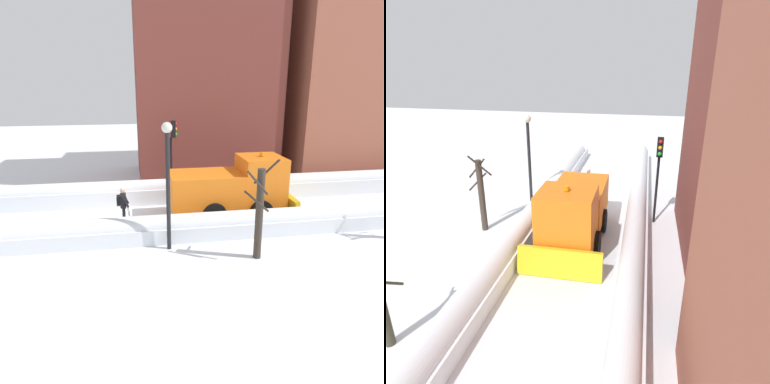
# 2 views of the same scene
# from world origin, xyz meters

# --- Properties ---
(ground_plane) EXTENTS (80.00, 80.00, 0.00)m
(ground_plane) POSITION_xyz_m (0.00, 10.00, 0.00)
(ground_plane) COLOR white
(snowbank_left) EXTENTS (1.10, 36.00, 1.29)m
(snowbank_left) POSITION_xyz_m (-2.44, 10.00, 0.61)
(snowbank_left) COLOR white
(snowbank_left) RESTS_ON ground
(snowbank_right) EXTENTS (1.10, 36.00, 1.10)m
(snowbank_right) POSITION_xyz_m (2.44, 10.00, 0.49)
(snowbank_right) COLOR white
(snowbank_right) RESTS_ON ground
(plow_truck) EXTENTS (3.20, 5.98, 3.12)m
(plow_truck) POSITION_xyz_m (0.17, 6.06, 1.48)
(plow_truck) COLOR orange
(plow_truck) RESTS_ON ground
(skier) EXTENTS (0.62, 1.80, 1.81)m
(skier) POSITION_xyz_m (0.40, 0.89, 1.00)
(skier) COLOR black
(skier) RESTS_ON ground
(traffic_light_pole) EXTENTS (0.28, 0.42, 4.28)m
(traffic_light_pole) POSITION_xyz_m (-3.31, 3.61, 3.01)
(traffic_light_pole) COLOR black
(traffic_light_pole) RESTS_ON ground
(street_lamp) EXTENTS (0.40, 0.40, 4.94)m
(street_lamp) POSITION_xyz_m (3.28, 2.67, 3.15)
(street_lamp) COLOR black
(street_lamp) RESTS_ON ground
(bare_tree_near) EXTENTS (1.13, 1.22, 3.78)m
(bare_tree_near) POSITION_xyz_m (4.55, 5.83, 1.80)
(bare_tree_near) COLOR #393028
(bare_tree_near) RESTS_ON ground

